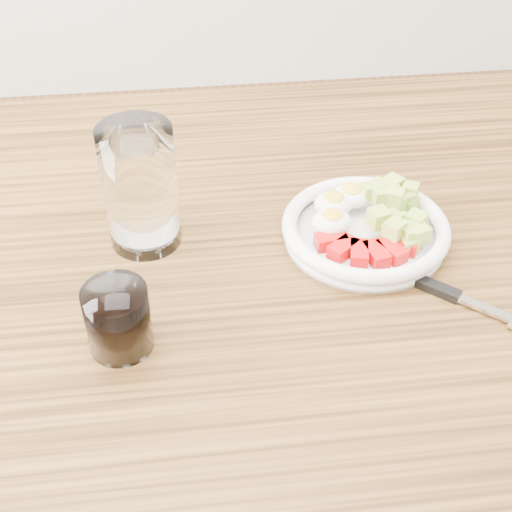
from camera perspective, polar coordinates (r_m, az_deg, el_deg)
The scene contains 5 objects.
dining_table at distance 0.83m, azimuth 0.78°, elevation -7.34°, with size 1.50×0.90×0.77m.
bowl at distance 0.81m, azimuth 8.83°, elevation 2.36°, with size 0.19×0.19×0.05m.
fork at distance 0.77m, azimuth 14.48°, elevation -2.62°, with size 0.17×0.15×0.01m.
water_glass at distance 0.78m, azimuth -9.24°, elevation 5.44°, with size 0.08×0.08×0.14m, color white.
coffee_glass at distance 0.68m, azimuth -10.98°, elevation -5.01°, with size 0.06×0.06×0.07m.
Camera 1 is at (-0.08, -0.55, 1.28)m, focal length 50.00 mm.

